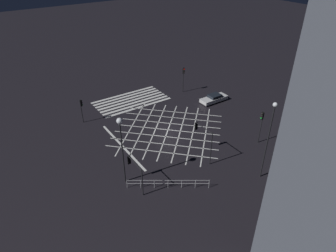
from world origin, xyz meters
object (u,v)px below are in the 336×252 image
(street_tree_near, at_px, (295,120))
(street_tree_far, at_px, (299,113))
(traffic_light_ne_cross, at_px, (134,167))
(traffic_light_median_north, at_px, (203,135))
(waiting_car, at_px, (214,98))
(traffic_light_nw_main, at_px, (261,121))
(traffic_light_se_main, at_px, (81,106))
(street_lamp_east, at_px, (270,130))
(traffic_light_sw_cross, at_px, (184,75))
(street_lamp_west, at_px, (121,134))

(street_tree_near, distance_m, street_tree_far, 1.79)
(street_tree_near, bearing_deg, traffic_light_ne_cross, -11.19)
(traffic_light_median_north, distance_m, waiting_car, 15.17)
(traffic_light_nw_main, xyz_separation_m, traffic_light_se_main, (16.48, -17.29, -0.63))
(traffic_light_nw_main, height_order, street_tree_near, street_tree_near)
(traffic_light_nw_main, xyz_separation_m, street_lamp_east, (4.72, 4.58, 2.83))
(traffic_light_ne_cross, relative_size, traffic_light_se_main, 0.95)
(traffic_light_nw_main, bearing_deg, waiting_car, -104.56)
(traffic_light_sw_cross, bearing_deg, traffic_light_nw_main, -3.62)
(traffic_light_nw_main, xyz_separation_m, street_lamp_west, (17.27, -2.99, 2.82))
(traffic_light_median_north, xyz_separation_m, street_lamp_west, (9.37, -1.34, 2.77))
(traffic_light_median_north, xyz_separation_m, street_tree_far, (-13.02, 3.28, 0.26))
(traffic_light_median_north, bearing_deg, waiting_car, -47.25)
(street_lamp_west, relative_size, waiting_car, 1.69)
(traffic_light_sw_cross, xyz_separation_m, waiting_car, (-1.96, 5.62, -2.52))
(traffic_light_se_main, height_order, street_tree_near, street_tree_near)
(traffic_light_median_north, bearing_deg, street_tree_near, -108.95)
(traffic_light_se_main, distance_m, traffic_light_median_north, 17.85)
(traffic_light_median_north, relative_size, street_lamp_east, 0.48)
(street_lamp_east, bearing_deg, traffic_light_nw_main, -135.90)
(traffic_light_se_main, relative_size, street_lamp_west, 0.45)
(traffic_light_nw_main, relative_size, traffic_light_median_north, 1.02)
(traffic_light_ne_cross, height_order, street_lamp_east, street_lamp_east)
(traffic_light_nw_main, distance_m, traffic_light_se_main, 23.90)
(traffic_light_nw_main, xyz_separation_m, street_tree_near, (-3.43, 2.25, 0.18))
(street_tree_near, bearing_deg, traffic_light_nw_main, -33.19)
(traffic_light_se_main, bearing_deg, traffic_light_ne_cross, -90.93)
(street_lamp_east, bearing_deg, traffic_light_median_north, -62.93)
(traffic_light_median_north, relative_size, waiting_car, 0.94)
(traffic_light_ne_cross, bearing_deg, street_lamp_west, 23.36)
(street_tree_near, bearing_deg, street_lamp_west, -14.18)
(traffic_light_sw_cross, bearing_deg, street_lamp_west, -51.87)
(street_tree_near, bearing_deg, waiting_car, -88.48)
(traffic_light_ne_cross, bearing_deg, traffic_light_sw_cross, -48.71)
(street_tree_near, distance_m, waiting_car, 14.31)
(traffic_light_median_north, bearing_deg, traffic_light_sw_cross, -29.75)
(street_tree_near, xyz_separation_m, waiting_car, (0.37, -14.03, -2.77))
(traffic_light_sw_cross, distance_m, street_lamp_west, 23.54)
(traffic_light_ne_cross, distance_m, waiting_car, 22.28)
(traffic_light_se_main, bearing_deg, street_tree_near, -44.45)
(street_tree_far, bearing_deg, waiting_car, -81.30)
(street_lamp_west, xyz_separation_m, waiting_car, (-20.33, -8.80, -5.41))
(traffic_light_sw_cross, height_order, waiting_car, traffic_light_sw_cross)
(street_lamp_east, xyz_separation_m, street_lamp_west, (12.55, -7.56, -0.01))
(traffic_light_median_north, height_order, waiting_car, traffic_light_median_north)
(street_lamp_east, height_order, waiting_car, street_lamp_east)
(traffic_light_ne_cross, bearing_deg, traffic_light_nw_main, -95.95)
(traffic_light_sw_cross, relative_size, street_lamp_east, 0.48)
(traffic_light_ne_cross, xyz_separation_m, traffic_light_se_main, (-0.25, -15.55, 0.04))
(traffic_light_nw_main, bearing_deg, street_lamp_west, -9.81)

